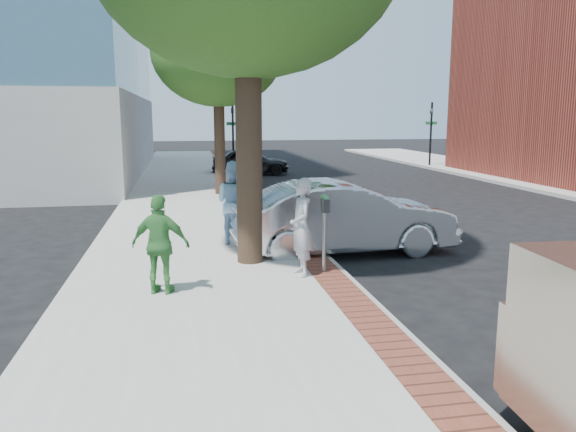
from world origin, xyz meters
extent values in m
plane|color=black|center=(0.00, 0.00, 0.00)|extent=(120.00, 120.00, 0.00)
cube|color=#9E9991|center=(-1.50, 8.00, 0.07)|extent=(5.00, 60.00, 0.15)
cube|color=brown|center=(0.70, 8.00, 0.15)|extent=(0.60, 60.00, 0.01)
cube|color=gray|center=(1.05, 8.00, 0.07)|extent=(0.10, 60.00, 0.15)
cylinder|color=black|center=(0.90, 22.00, 1.90)|extent=(0.12, 0.12, 3.80)
imported|color=black|center=(0.90, 22.00, 3.00)|extent=(0.18, 0.15, 0.90)
cube|color=#1E7238|center=(0.90, 22.00, 2.60)|extent=(0.70, 0.03, 0.18)
cylinder|color=black|center=(12.50, 22.00, 1.90)|extent=(0.12, 0.12, 3.80)
imported|color=black|center=(12.50, 22.00, 3.00)|extent=(0.18, 0.15, 0.90)
cube|color=#1E7238|center=(12.50, 22.00, 2.60)|extent=(0.70, 0.03, 0.18)
cylinder|color=black|center=(-0.60, 1.90, 2.35)|extent=(0.52, 0.52, 4.40)
cylinder|color=black|center=(-0.50, 12.00, 2.08)|extent=(0.40, 0.40, 3.85)
ellipsoid|color=#184112|center=(-0.50, 12.00, 5.32)|extent=(4.80, 4.80, 3.94)
cylinder|color=gray|center=(0.68, 0.88, 0.72)|extent=(0.07, 0.07, 1.15)
cube|color=#2D3030|center=(0.68, 0.79, 1.42)|extent=(0.12, 0.14, 0.24)
cube|color=#2D3030|center=(0.68, 0.97, 1.42)|extent=(0.12, 0.14, 0.24)
sphere|color=#3F8C4C|center=(0.68, 0.79, 1.57)|extent=(0.11, 0.11, 0.11)
sphere|color=#3F8C4C|center=(0.68, 0.97, 1.57)|extent=(0.11, 0.11, 0.11)
imported|color=#9F9FA4|center=(0.20, 0.73, 1.05)|extent=(0.45, 0.67, 1.80)
imported|color=#8BB6D8|center=(-0.76, 3.51, 1.10)|extent=(1.16, 1.17, 1.91)
imported|color=#3B823B|center=(-2.29, 0.12, 0.98)|extent=(1.04, 0.67, 1.65)
imported|color=#BABDC2|center=(1.60, 2.76, 0.82)|extent=(5.05, 2.05, 1.63)
imported|color=black|center=(1.60, 20.00, 0.68)|extent=(4.10, 1.86, 1.36)
camera|label=1|loc=(-1.89, -9.07, 3.07)|focal=35.00mm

